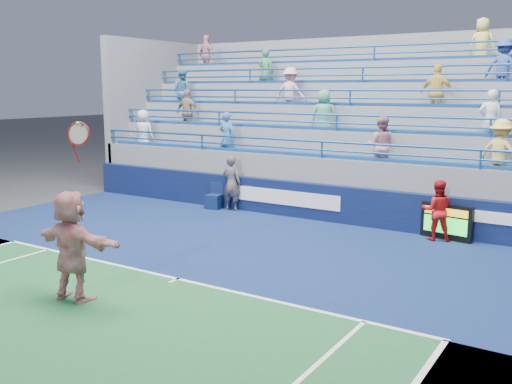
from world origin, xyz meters
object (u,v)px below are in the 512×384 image
Objects in this scene: line_judge at (232,183)px; ball_girl at (437,210)px; judge_chair at (214,201)px; tennis_player at (72,246)px; serve_speed_board at (447,222)px.

ball_girl is at bearing 176.03° from line_judge.
line_judge reaches higher than judge_chair.
tennis_player reaches higher than line_judge.
tennis_player is at bearing 102.15° from line_judge.
judge_chair is 8.50m from tennis_player.
line_judge is at bearing -21.87° from ball_girl.
serve_speed_board is 0.41× the size of tennis_player.
tennis_player is 8.39m from line_judge.
line_judge reaches higher than ball_girl.
serve_speed_board is 7.45m from judge_chair.
line_judge reaches higher than serve_speed_board.
line_judge is (0.62, 0.11, 0.63)m from judge_chair.
judge_chair is 0.89m from line_judge.
tennis_player is at bearing -71.45° from judge_chair.
serve_speed_board is 1.61× the size of judge_chair.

